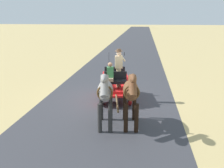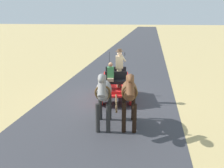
% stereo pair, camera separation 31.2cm
% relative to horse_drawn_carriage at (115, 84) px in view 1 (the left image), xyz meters
% --- Properties ---
extents(ground_plane, '(200.00, 200.00, 0.00)m').
position_rel_horse_drawn_carriage_xyz_m(ground_plane, '(0.32, -0.15, -0.82)').
color(ground_plane, tan).
extents(road_surface, '(6.33, 160.00, 0.01)m').
position_rel_horse_drawn_carriage_xyz_m(road_surface, '(0.32, -0.15, -0.81)').
color(road_surface, '#38383D').
rests_on(road_surface, ground).
extents(horse_drawn_carriage, '(1.76, 4.51, 2.50)m').
position_rel_horse_drawn_carriage_xyz_m(horse_drawn_carriage, '(0.00, 0.00, 0.00)').
color(horse_drawn_carriage, red).
rests_on(horse_drawn_carriage, ground).
extents(horse_near_side, '(0.73, 2.14, 2.21)m').
position_rel_horse_drawn_carriage_xyz_m(horse_near_side, '(-0.89, 2.93, 0.51)').
color(horse_near_side, brown).
rests_on(horse_near_side, ground).
extents(horse_off_side, '(0.75, 2.14, 2.21)m').
position_rel_horse_drawn_carriage_xyz_m(horse_off_side, '(0.01, 3.06, 0.51)').
color(horse_off_side, gray).
rests_on(horse_off_side, ground).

